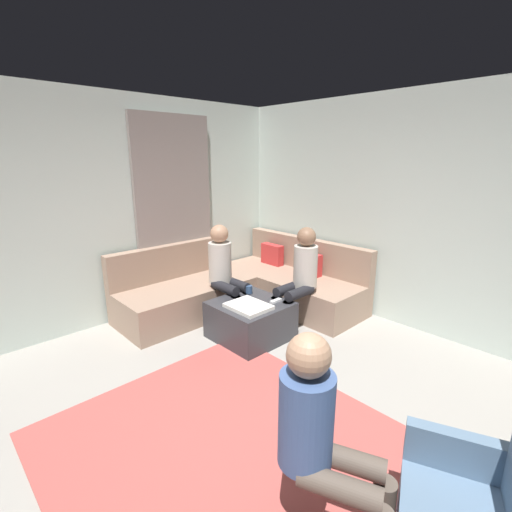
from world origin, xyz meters
TOP-DOWN VIEW (x-y plane):
  - ground_plane at (0.00, 0.00)m, footprint 6.00×6.00m
  - wall_back at (0.00, 2.94)m, footprint 6.00×0.12m
  - wall_left at (-2.94, 0.00)m, footprint 0.12×6.00m
  - curtain_panel at (-2.84, 1.30)m, footprint 0.06×1.10m
  - area_rug at (-0.20, 0.10)m, footprint 2.60×2.20m
  - sectional_couch at (-2.08, 1.88)m, footprint 2.10×2.55m
  - ottoman at (-1.40, 1.32)m, footprint 0.76×0.76m
  - folded_blanket at (-1.30, 1.20)m, footprint 0.44×0.36m
  - coffee_mug at (-1.62, 1.50)m, footprint 0.08×0.08m
  - game_remote at (-1.22, 1.54)m, footprint 0.05×0.15m
  - person_on_couch_back at (-1.21, 1.93)m, footprint 0.30×0.60m
  - person_on_couch_side at (-1.93, 1.40)m, footprint 0.60×0.30m
  - person_on_armchair at (0.52, 0.05)m, footprint 0.60×0.44m

SIDE VIEW (x-z plane):
  - ground_plane at x=0.00m, z-range -0.10..0.00m
  - area_rug at x=-0.20m, z-range 0.00..0.01m
  - ottoman at x=-1.40m, z-range 0.00..0.42m
  - sectional_couch at x=-2.08m, z-range -0.15..0.72m
  - game_remote at x=-1.22m, z-range 0.42..0.44m
  - folded_blanket at x=-1.30m, z-range 0.42..0.46m
  - coffee_mug at x=-1.62m, z-range 0.42..0.52m
  - person_on_armchair at x=0.52m, z-range 0.05..1.23m
  - person_on_couch_back at x=-1.21m, z-range 0.06..1.26m
  - person_on_couch_side at x=-1.93m, z-range 0.06..1.26m
  - curtain_panel at x=-2.84m, z-range 0.00..2.50m
  - wall_back at x=0.00m, z-range 0.00..2.70m
  - wall_left at x=-2.94m, z-range 0.00..2.70m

